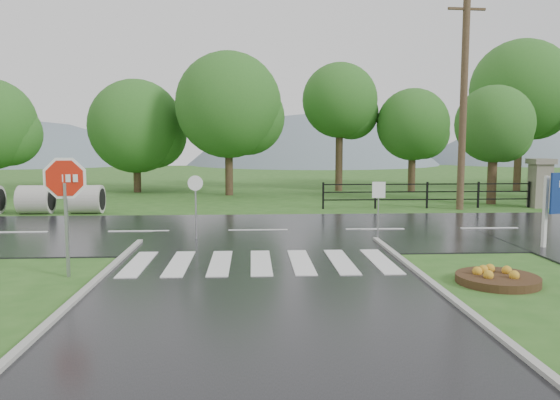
{
  "coord_description": "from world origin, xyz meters",
  "views": [
    {
      "loc": [
        -0.23,
        -8.24,
        3.05
      ],
      "look_at": [
        0.53,
        6.0,
        1.5
      ],
      "focal_mm": 35.0,
      "sensor_mm": 36.0,
      "label": 1
    }
  ],
  "objects": [
    {
      "name": "ground",
      "position": [
        0.0,
        0.0,
        0.0
      ],
      "size": [
        120.0,
        120.0,
        0.0
      ],
      "primitive_type": "plane",
      "color": "#2E5E1F",
      "rests_on": "ground"
    },
    {
      "name": "fence_west",
      "position": [
        7.75,
        16.0,
        0.72
      ],
      "size": [
        9.58,
        0.08,
        1.2
      ],
      "color": "black",
      "rests_on": "ground"
    },
    {
      "name": "crosswalk",
      "position": [
        0.0,
        5.0,
        0.06
      ],
      "size": [
        6.5,
        2.8,
        0.02
      ],
      "color": "silver",
      "rests_on": "ground"
    },
    {
      "name": "treeline",
      "position": [
        1.0,
        24.0,
        0.0
      ],
      "size": [
        83.2,
        5.2,
        10.0
      ],
      "color": "#245E1D",
      "rests_on": "ground"
    },
    {
      "name": "reg_sign_small",
      "position": [
        3.64,
        8.08,
        1.31
      ],
      "size": [
        0.4,
        0.05,
        1.81
      ],
      "color": "#939399",
      "rests_on": "ground"
    },
    {
      "name": "flower_bed",
      "position": [
        5.05,
        2.95,
        0.13
      ],
      "size": [
        1.75,
        1.75,
        0.35
      ],
      "color": "#332111",
      "rests_on": "ground"
    },
    {
      "name": "utility_pole_east",
      "position": [
        9.08,
        15.5,
        4.79
      ],
      "size": [
        1.68,
        0.31,
        9.43
      ],
      "color": "#473523",
      "rests_on": "ground"
    },
    {
      "name": "main_road",
      "position": [
        0.0,
        10.0,
        0.0
      ],
      "size": [
        90.0,
        8.0,
        0.04
      ],
      "primitive_type": "cube",
      "color": "black",
      "rests_on": "ground"
    },
    {
      "name": "reg_sign_round",
      "position": [
        -1.93,
        8.47,
        1.29
      ],
      "size": [
        0.47,
        0.06,
        2.0
      ],
      "color": "#939399",
      "rests_on": "ground"
    },
    {
      "name": "hills",
      "position": [
        3.49,
        65.0,
        -15.54
      ],
      "size": [
        102.0,
        48.0,
        48.0
      ],
      "color": "slate",
      "rests_on": "ground"
    },
    {
      "name": "stop_sign",
      "position": [
        -4.35,
        4.01,
        1.98
      ],
      "size": [
        1.27,
        0.18,
        2.87
      ],
      "color": "#939399",
      "rests_on": "ground"
    },
    {
      "name": "pillar_west",
      "position": [
        13.0,
        16.0,
        1.18
      ],
      "size": [
        1.0,
        1.0,
        2.24
      ],
      "color": "gray",
      "rests_on": "ground"
    },
    {
      "name": "entrance_tree_left",
      "position": [
        11.41,
        17.5,
        3.82
      ],
      "size": [
        3.7,
        3.7,
        5.7
      ],
      "color": "#3D2B1C",
      "rests_on": "ground"
    }
  ]
}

